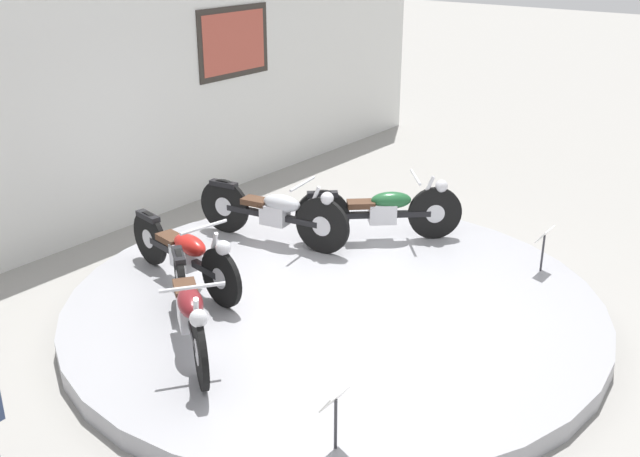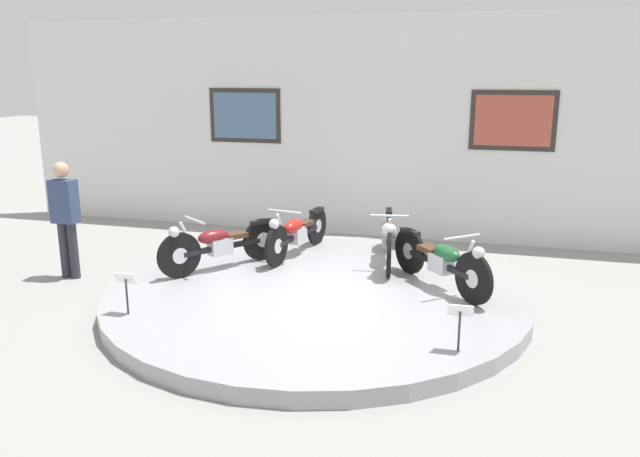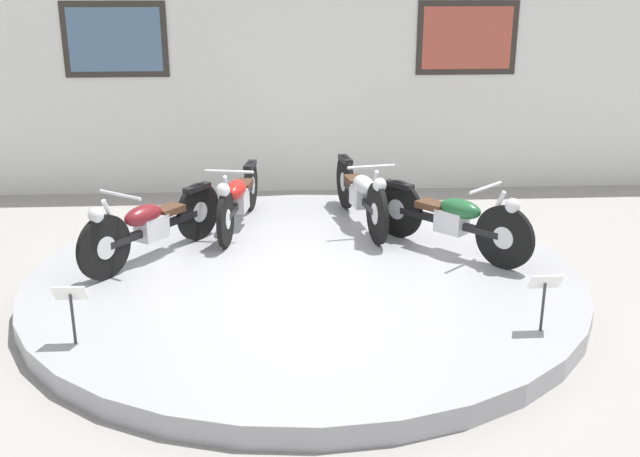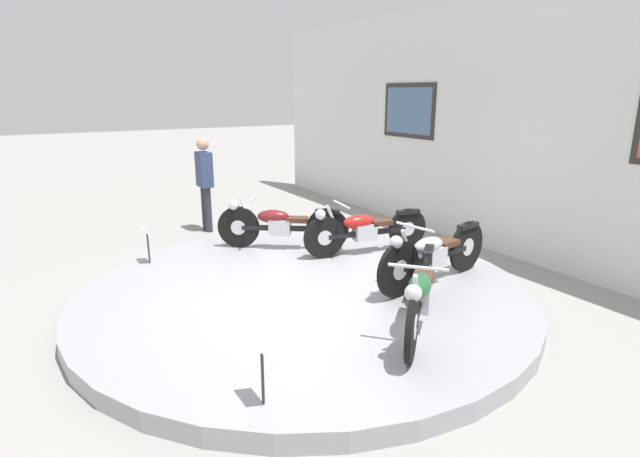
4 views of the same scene
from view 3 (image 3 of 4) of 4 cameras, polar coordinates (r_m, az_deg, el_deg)
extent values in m
plane|color=gray|center=(7.51, -1.14, -4.62)|extent=(60.00, 60.00, 0.00)
cylinder|color=#99999E|center=(7.47, -1.14, -3.94)|extent=(5.43, 5.43, 0.19)
cube|color=silver|center=(10.63, -2.05, 13.24)|extent=(14.00, 0.20, 3.91)
cube|color=#2D2823|center=(10.72, -15.36, 13.71)|extent=(1.40, 0.02, 1.00)
cube|color=slate|center=(10.71, -15.37, 13.70)|extent=(1.24, 0.02, 0.84)
cube|color=#2D2823|center=(10.84, 11.15, 14.06)|extent=(1.40, 0.02, 1.00)
cube|color=#B24C3D|center=(10.83, 11.15, 14.06)|extent=(1.24, 0.02, 0.84)
cylinder|color=black|center=(7.43, -16.12, -1.40)|extent=(0.42, 0.55, 0.64)
cylinder|color=silver|center=(7.43, -16.12, -1.40)|extent=(0.18, 0.22, 0.22)
cylinder|color=black|center=(8.33, -9.26, 1.28)|extent=(0.42, 0.55, 0.64)
cylinder|color=silver|center=(8.33, -9.26, 1.28)|extent=(0.18, 0.22, 0.22)
cube|color=black|center=(7.86, -12.49, 0.02)|extent=(0.78, 1.05, 0.07)
cube|color=silver|center=(7.83, -12.71, 0.08)|extent=(0.35, 0.38, 0.24)
ellipsoid|color=maroon|center=(7.71, -13.31, 1.00)|extent=(0.46, 0.52, 0.20)
cube|color=#472D1E|center=(7.97, -11.46, 1.40)|extent=(0.35, 0.38, 0.07)
cube|color=black|center=(8.25, -9.36, 3.08)|extent=(0.29, 0.35, 0.06)
cylinder|color=silver|center=(7.46, -15.42, 0.37)|extent=(0.18, 0.23, 0.54)
cylinder|color=silver|center=(7.45, -14.98, 2.49)|extent=(0.46, 0.34, 0.03)
sphere|color=silver|center=(7.29, -16.71, 0.98)|extent=(0.15, 0.15, 0.15)
cylinder|color=black|center=(8.07, -7.20, 0.72)|extent=(0.16, 0.61, 0.61)
cylinder|color=silver|center=(8.07, -7.20, 0.72)|extent=(0.10, 0.22, 0.21)
cylinder|color=black|center=(9.33, -5.30, 3.28)|extent=(0.16, 0.61, 0.61)
cylinder|color=silver|center=(9.33, -5.30, 3.28)|extent=(0.10, 0.22, 0.21)
cube|color=black|center=(8.70, -6.19, 2.09)|extent=(0.28, 1.24, 0.07)
cube|color=silver|center=(8.65, -6.25, 2.14)|extent=(0.25, 0.35, 0.24)
ellipsoid|color=red|center=(8.52, -6.43, 2.98)|extent=(0.30, 0.51, 0.20)
cube|color=#472D1E|center=(8.87, -5.92, 3.36)|extent=(0.25, 0.35, 0.07)
cube|color=black|center=(9.27, -5.35, 4.83)|extent=(0.16, 0.37, 0.06)
cylinder|color=silver|center=(8.15, -7.02, 2.38)|extent=(0.09, 0.25, 0.54)
cylinder|color=silver|center=(8.18, -6.92, 4.34)|extent=(0.54, 0.12, 0.03)
sphere|color=silver|center=(7.92, -7.40, 2.92)|extent=(0.15, 0.15, 0.15)
cylinder|color=black|center=(8.11, 4.38, 1.14)|extent=(0.17, 0.67, 0.67)
cylinder|color=silver|center=(8.11, 4.38, 1.14)|extent=(0.10, 0.24, 0.24)
cylinder|color=black|center=(9.36, 1.93, 3.59)|extent=(0.17, 0.67, 0.67)
cylinder|color=silver|center=(9.36, 1.93, 3.59)|extent=(0.10, 0.24, 0.24)
cube|color=black|center=(8.73, 3.07, 2.45)|extent=(0.28, 1.24, 0.07)
cube|color=silver|center=(8.69, 3.14, 2.50)|extent=(0.25, 0.35, 0.24)
ellipsoid|color=#B2B5BA|center=(8.55, 3.35, 3.35)|extent=(0.30, 0.51, 0.20)
cube|color=#472D1E|center=(8.90, 2.69, 3.70)|extent=(0.25, 0.35, 0.07)
cube|color=black|center=(9.29, 1.95, 5.29)|extent=(0.16, 0.37, 0.06)
cylinder|color=silver|center=(8.19, 4.11, 2.78)|extent=(0.09, 0.25, 0.54)
cylinder|color=silver|center=(8.22, 3.93, 4.72)|extent=(0.54, 0.12, 0.03)
sphere|color=silver|center=(7.96, 4.57, 3.34)|extent=(0.15, 0.15, 0.15)
cylinder|color=black|center=(7.62, 13.88, -0.66)|extent=(0.47, 0.52, 0.65)
cylinder|color=silver|center=(7.62, 13.88, -0.66)|extent=(0.20, 0.21, 0.23)
cylinder|color=black|center=(8.34, 5.96, 1.50)|extent=(0.47, 0.52, 0.65)
cylinder|color=silver|center=(8.34, 5.96, 1.50)|extent=(0.20, 0.21, 0.23)
cube|color=black|center=(7.96, 9.74, 0.47)|extent=(0.88, 0.97, 0.07)
cube|color=silver|center=(7.93, 9.98, 0.54)|extent=(0.36, 0.37, 0.24)
ellipsoid|color=#1E562D|center=(7.83, 10.65, 1.49)|extent=(0.48, 0.50, 0.20)
cube|color=#472D1E|center=(8.04, 8.52, 1.77)|extent=(0.36, 0.37, 0.07)
cube|color=black|center=(8.27, 6.03, 3.32)|extent=(0.32, 0.33, 0.06)
cylinder|color=silver|center=(7.63, 13.04, 1.02)|extent=(0.20, 0.22, 0.54)
cylinder|color=silver|center=(7.61, 12.50, 3.06)|extent=(0.42, 0.38, 0.03)
sphere|color=silver|center=(7.49, 14.47, 1.69)|extent=(0.15, 0.15, 0.15)
cylinder|color=#333338|center=(6.26, -18.30, -6.58)|extent=(0.02, 0.02, 0.42)
cube|color=white|center=(6.17, -18.52, -4.69)|extent=(0.26, 0.11, 0.15)
cylinder|color=#333338|center=(6.41, 16.61, -5.76)|extent=(0.02, 0.02, 0.42)
cube|color=white|center=(6.33, 16.80, -3.91)|extent=(0.26, 0.11, 0.15)
camera|label=1|loc=(5.98, -68.13, 14.78)|focal=42.00mm
camera|label=2|loc=(2.41, 98.29, -4.17)|focal=35.00mm
camera|label=4|loc=(6.68, 48.83, 8.33)|focal=28.00mm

